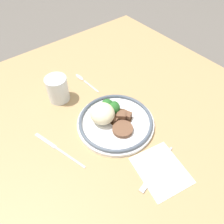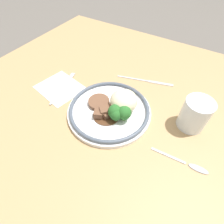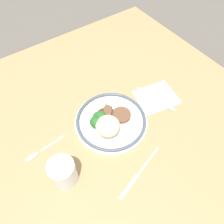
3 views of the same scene
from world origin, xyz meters
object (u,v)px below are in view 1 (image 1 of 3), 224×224
Objects in this scene: plate at (113,119)px; fork at (154,173)px; knife at (57,148)px; spoon at (82,79)px; juice_glass at (58,90)px.

fork is at bearing 173.87° from plate.
fork is at bearing -160.56° from knife.
plate reaches higher than spoon.
fork is (-0.47, -0.06, -0.04)m from juice_glass.
fork is (-0.23, 0.03, -0.02)m from plate.
spoon is (0.04, -0.14, -0.04)m from juice_glass.
juice_glass is at bearing -48.18° from knife.
plate reaches higher than fork.
fork is 0.85× the size of knife.
juice_glass is 0.15m from spoon.
plate is 0.22m from knife.
plate is at bearing -159.20° from juice_glass.
plate is 2.71× the size of juice_glass.
knife is at bearing 129.38° from spoon.
juice_glass reaches higher than plate.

